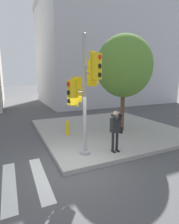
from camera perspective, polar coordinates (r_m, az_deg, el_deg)
ground_plane at (r=6.73m, az=-5.48°, el=-17.43°), size 160.00×160.00×0.00m
sidewalk_corner at (r=11.05m, az=5.65°, el=-5.49°), size 8.00×8.00×0.18m
traffic_signal_pole at (r=6.71m, az=-1.67°, el=8.14°), size 1.38×1.36×4.63m
person_photographer at (r=7.27m, az=8.57°, el=-5.01°), size 0.58×0.54×1.72m
street_tree at (r=10.25m, az=11.17°, el=14.33°), size 3.13×3.13×5.40m
fire_hydrant at (r=9.61m, az=-7.23°, el=-5.07°), size 0.19×0.25×0.78m
building_right at (r=25.46m, az=4.62°, el=18.55°), size 16.69×11.66×13.23m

